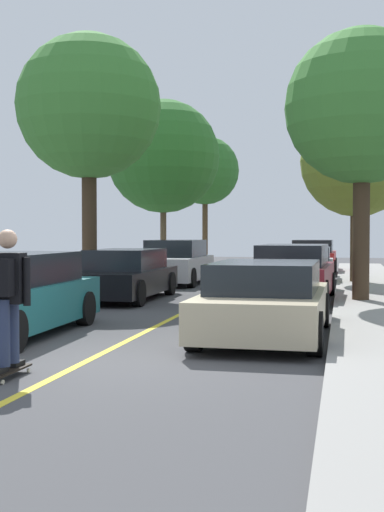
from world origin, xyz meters
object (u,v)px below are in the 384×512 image
street_tree_left_far (205,171)px  parked_car_left_far (176,263)px  parked_car_right_near (294,273)px  parked_car_right_far (306,265)px  parked_car_left_near (126,275)px  skateboard (9,371)px  street_tree_left_near (163,157)px  street_tree_right_nearest (362,108)px  parked_car_left_nearest (7,295)px  street_tree_right_near (357,161)px  street_tree_left_nearest (89,107)px  skateboarder (7,291)px  parked_car_right_farthest (313,257)px  parked_car_right_nearest (266,301)px

street_tree_left_far → parked_car_left_far: bearing=-82.9°
parked_car_right_near → parked_car_right_far: size_ratio=1.04×
parked_car_left_near → skateboard: bearing=-80.3°
street_tree_left_near → street_tree_right_nearest: size_ratio=1.09×
parked_car_left_nearest → street_tree_right_near: bearing=64.7°
street_tree_left_nearest → skateboarder: 12.61m
street_tree_right_near → parked_car_right_farthest: bearing=104.4°
parked_car_right_nearest → street_tree_left_near: street_tree_left_near is taller
street_tree_right_nearest → parked_car_right_farthest: bearing=97.4°
parked_car_left_near → skateboarder: bearing=-80.4°
skateboarder → street_tree_left_far: bearing=96.6°
street_tree_left_far → street_tree_right_near: street_tree_left_far is taller
parked_car_left_far → parked_car_right_farthest: parked_car_left_far is taller
parked_car_left_far → street_tree_left_nearest: size_ratio=0.58×
parked_car_left_near → parked_car_right_near: bearing=11.1°
street_tree_right_near → skateboarder: bearing=-105.4°
parked_car_right_nearest → parked_car_right_farthest: bearing=90.0°
parked_car_left_near → street_tree_right_nearest: (5.98, -0.14, 4.10)m
street_tree_left_near → skateboard: size_ratio=8.37×
skateboard → parked_car_left_far: bearing=96.2°
parked_car_right_near → street_tree_left_far: size_ratio=0.69×
parked_car_right_near → street_tree_right_nearest: size_ratio=0.72×
parked_car_right_near → skateboarder: size_ratio=2.75×
parked_car_left_nearest → parked_car_right_far: bearing=72.5°
parked_car_right_nearest → parked_car_right_near: bearing=90.0°
parked_car_left_near → parked_car_left_far: bearing=90.0°
street_tree_left_far → skateboarder: street_tree_left_far is taller
parked_car_right_farthest → skateboard: bearing=-96.9°
street_tree_left_near → street_tree_left_far: size_ratio=1.04×
parked_car_right_near → street_tree_right_near: (1.67, 5.31, 3.40)m
parked_car_right_far → street_tree_left_nearest: street_tree_left_nearest is taller
parked_car_right_near → street_tree_left_far: (-5.97, 18.06, 4.34)m
parked_car_left_nearest → parked_car_right_near: 8.50m
parked_car_left_far → parked_car_right_nearest: parked_car_left_far is taller
street_tree_left_nearest → skateboarder: street_tree_left_nearest is taller
parked_car_left_near → parked_car_right_farthest: (4.31, 12.63, 0.06)m
parked_car_left_far → parked_car_right_near: bearing=-47.3°
street_tree_left_nearest → street_tree_right_near: 8.91m
parked_car_right_farthest → street_tree_left_nearest: 13.25m
parked_car_right_farthest → street_tree_right_nearest: 13.50m
parked_car_right_far → parked_car_right_near: bearing=-90.0°
parked_car_left_nearest → parked_car_right_farthest: 19.59m
parked_car_right_nearest → street_tree_left_near: size_ratio=0.63×
street_tree_left_near → parked_car_left_nearest: bearing=-84.3°
parked_car_left_near → street_tree_left_near: size_ratio=0.64×
street_tree_left_near → skateboarder: 20.42m
street_tree_left_nearest → skateboard: bearing=-73.8°
parked_car_right_far → skateboard: bearing=-99.1°
parked_car_right_farthest → street_tree_left_near: (-5.98, -2.45, 4.16)m
parked_car_left_nearest → skateboarder: skateboarder is taller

